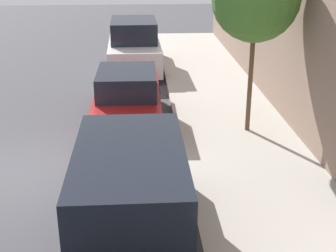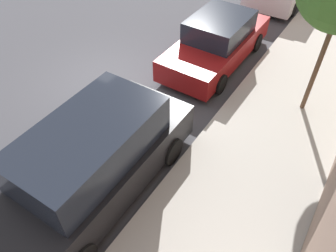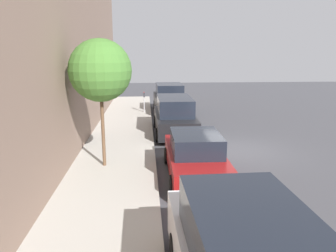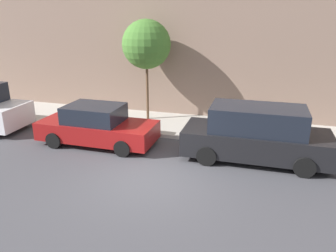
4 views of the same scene
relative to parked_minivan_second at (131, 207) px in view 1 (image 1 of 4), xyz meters
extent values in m
plane|color=#424247|center=(-2.39, 3.04, -0.92)|extent=(60.00, 60.00, 0.00)
cube|color=#B2ADA3|center=(2.65, 3.04, -0.85)|extent=(3.07, 32.00, 0.15)
cube|color=black|center=(0.00, 0.00, -0.28)|extent=(1.93, 4.91, 0.84)
cube|color=black|center=(0.00, 0.00, 0.56)|extent=(1.69, 3.11, 0.84)
cylinder|color=black|center=(-0.90, 1.52, -0.59)|extent=(0.22, 0.67, 0.67)
cylinder|color=black|center=(0.90, 1.52, -0.59)|extent=(0.22, 0.67, 0.67)
cube|color=maroon|center=(-0.18, 5.88, -0.36)|extent=(1.83, 4.51, 0.68)
cube|color=black|center=(-0.18, 5.98, 0.30)|extent=(1.60, 2.11, 0.64)
cylinder|color=black|center=(-1.03, 7.28, -0.62)|extent=(0.22, 0.61, 0.61)
cylinder|color=black|center=(0.67, 7.28, -0.62)|extent=(0.22, 0.61, 0.61)
cylinder|color=black|center=(-1.03, 4.49, -0.62)|extent=(0.22, 0.61, 0.61)
cylinder|color=black|center=(0.67, 4.49, -0.62)|extent=(0.22, 0.61, 0.61)
cube|color=silver|center=(-0.04, 11.99, -0.22)|extent=(2.07, 4.85, 0.96)
cube|color=black|center=(-0.04, 11.99, 0.66)|extent=(1.79, 2.64, 0.80)
cylinder|color=black|center=(-0.97, 13.48, -0.61)|extent=(0.22, 0.62, 0.62)
cylinder|color=black|center=(0.89, 13.48, -0.61)|extent=(0.22, 0.62, 0.62)
cylinder|color=black|center=(-0.97, 10.51, -0.61)|extent=(0.22, 0.62, 0.62)
cylinder|color=black|center=(0.89, 10.51, -0.61)|extent=(0.22, 0.62, 0.62)
cylinder|color=brown|center=(2.98, 4.98, 0.63)|extent=(0.12, 0.12, 2.81)
camera|label=1|loc=(0.19, -6.36, 3.86)|focal=50.00mm
camera|label=2|loc=(3.58, -2.76, 5.19)|focal=35.00mm
camera|label=3|loc=(1.46, 16.34, 3.30)|focal=35.00mm
camera|label=4|loc=(-10.83, -0.05, 3.86)|focal=35.00mm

